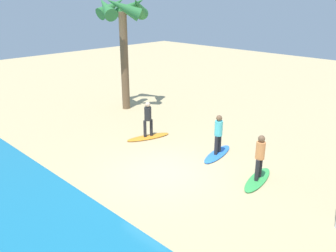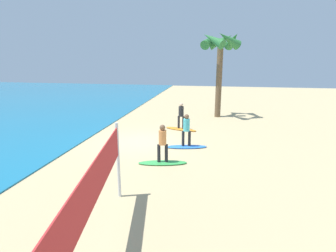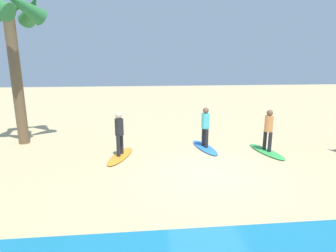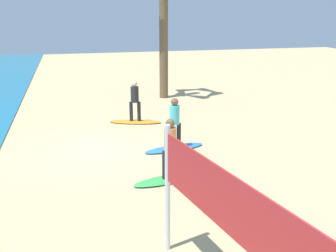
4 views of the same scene
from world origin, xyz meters
name	(u,v)px [view 2 (image 2 of 4)]	position (x,y,z in m)	size (l,w,h in m)	color
ground_plane	(140,142)	(0.00, 0.00, 0.00)	(60.00, 60.00, 0.00)	tan
surfboard_green	(163,163)	(-2.86, -1.84, 0.04)	(2.10, 0.56, 0.09)	green
surfer_green	(163,141)	(-2.86, -1.84, 1.04)	(0.32, 0.45, 1.64)	#232328
surfboard_blue	(186,147)	(-0.52, -2.60, 0.04)	(2.10, 0.56, 0.09)	blue
surfer_blue	(186,128)	(-0.52, -2.60, 1.04)	(0.32, 0.45, 1.64)	#232328
surfboard_orange	(181,129)	(2.91, -1.88, 0.04)	(2.10, 0.56, 0.09)	orange
surfer_orange	(181,114)	(2.91, -1.88, 1.04)	(0.32, 0.44, 1.64)	#232328
volleyball_net	(69,235)	(-10.31, -1.85, 1.79)	(8.94, 1.80, 2.50)	silver
palm_tree	(220,48)	(7.27, -4.14, 5.09)	(2.88, 3.03, 6.35)	brown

